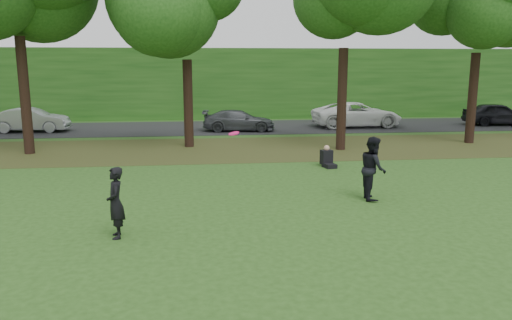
{
  "coord_description": "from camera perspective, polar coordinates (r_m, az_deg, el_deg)",
  "views": [
    {
      "loc": [
        -2.51,
        -9.96,
        3.93
      ],
      "look_at": [
        -0.96,
        3.52,
        1.3
      ],
      "focal_mm": 35.0,
      "sensor_mm": 36.0,
      "label": 1
    }
  ],
  "objects": [
    {
      "name": "leaf_litter",
      "position": [
        23.43,
        -0.31,
        1.32
      ],
      "size": [
        60.0,
        7.0,
        0.01
      ],
      "primitive_type": "cube",
      "color": "#443318",
      "rests_on": "ground"
    },
    {
      "name": "far_hedge",
      "position": [
        37.07,
        -2.7,
        8.74
      ],
      "size": [
        70.0,
        3.0,
        5.0
      ],
      "primitive_type": "cube",
      "color": "#1C4915",
      "rests_on": "ground"
    },
    {
      "name": "player_left",
      "position": [
        11.79,
        -15.75,
        -4.73
      ],
      "size": [
        0.5,
        0.67,
        1.65
      ],
      "primitive_type": "imported",
      "rotation": [
        0.0,
        0.0,
        -1.37
      ],
      "color": "black",
      "rests_on": "ground"
    },
    {
      "name": "seated_person",
      "position": [
        19.47,
        8.15,
        0.14
      ],
      "size": [
        0.55,
        0.8,
        0.83
      ],
      "rotation": [
        0.0,
        0.0,
        0.2
      ],
      "color": "black",
      "rests_on": "ground"
    },
    {
      "name": "parked_cars",
      "position": [
        30.57,
        0.74,
        4.96
      ],
      "size": [
        37.42,
        3.55,
        1.54
      ],
      "color": "black",
      "rests_on": "street"
    },
    {
      "name": "ground",
      "position": [
        11.0,
        7.2,
        -10.06
      ],
      "size": [
        120.0,
        120.0,
        0.0
      ],
      "primitive_type": "plane",
      "color": "#244616",
      "rests_on": "ground"
    },
    {
      "name": "frisbee",
      "position": [
        12.53,
        -2.55,
        3.05
      ],
      "size": [
        0.3,
        0.3,
        0.11
      ],
      "color": "#F81470",
      "rests_on": "ground"
    },
    {
      "name": "street",
      "position": [
        31.31,
        -1.91,
        3.77
      ],
      "size": [
        70.0,
        7.0,
        0.02
      ],
      "primitive_type": "cube",
      "color": "black",
      "rests_on": "ground"
    },
    {
      "name": "player_right",
      "position": [
        14.94,
        13.22,
        -0.91
      ],
      "size": [
        0.81,
        0.98,
        1.86
      ],
      "primitive_type": "imported",
      "rotation": [
        0.0,
        0.0,
        1.45
      ],
      "color": "black",
      "rests_on": "ground"
    }
  ]
}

